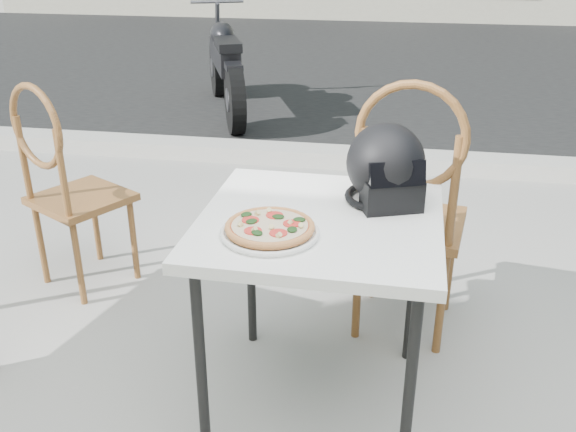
% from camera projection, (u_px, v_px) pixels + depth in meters
% --- Properties ---
extents(street_asphalt, '(30.00, 8.00, 0.00)m').
position_uv_depth(street_asphalt, '(388.00, 63.00, 8.46)').
color(street_asphalt, black).
rests_on(street_asphalt, ground).
extents(curb, '(30.00, 0.25, 0.12)m').
position_uv_depth(curb, '(372.00, 159.00, 4.85)').
color(curb, '#A7A49C').
rests_on(curb, ground).
extents(cafe_table_main, '(0.83, 0.83, 0.78)m').
position_uv_depth(cafe_table_main, '(320.00, 236.00, 2.20)').
color(cafe_table_main, white).
rests_on(cafe_table_main, ground).
extents(plate, '(0.37, 0.37, 0.02)m').
position_uv_depth(plate, '(270.00, 233.00, 2.04)').
color(plate, white).
rests_on(plate, cafe_table_main).
extents(pizza, '(0.30, 0.30, 0.04)m').
position_uv_depth(pizza, '(270.00, 227.00, 2.03)').
color(pizza, '#D68B4E').
rests_on(pizza, plate).
extents(helmet, '(0.36, 0.37, 0.28)m').
position_uv_depth(helmet, '(386.00, 168.00, 2.24)').
color(helmet, black).
rests_on(helmet, cafe_table_main).
extents(cafe_chair_main, '(0.51, 0.51, 1.17)m').
position_uv_depth(cafe_chair_main, '(409.00, 200.00, 2.63)').
color(cafe_chair_main, brown).
rests_on(cafe_chair_main, ground).
extents(cafe_chair_side, '(0.55, 0.55, 1.06)m').
position_uv_depth(cafe_chair_side, '(64.00, 178.00, 3.03)').
color(cafe_chair_side, brown).
rests_on(cafe_chair_side, ground).
extents(motorcycle, '(0.85, 1.91, 1.00)m').
position_uv_depth(motorcycle, '(225.00, 67.00, 6.10)').
color(motorcycle, black).
rests_on(motorcycle, street_asphalt).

